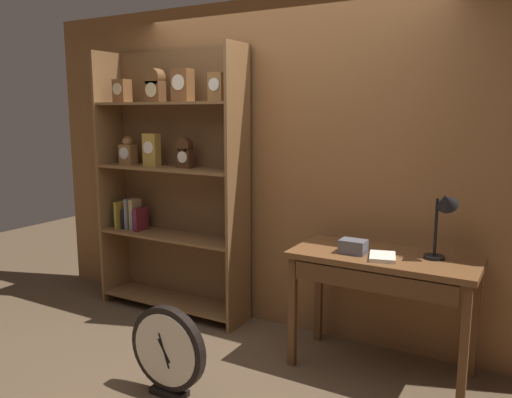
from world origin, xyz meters
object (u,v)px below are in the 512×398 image
(desk_lamp, at_px, (443,212))
(toolbox_small, at_px, (353,247))
(workbench, at_px, (382,272))
(bookshelf, at_px, (170,179))
(open_repair_manual, at_px, (382,257))
(round_clock_large, at_px, (168,351))

(desk_lamp, bearing_deg, toolbox_small, -169.01)
(workbench, height_order, toolbox_small, toolbox_small)
(bookshelf, relative_size, open_repair_manual, 10.25)
(toolbox_small, xyz_separation_m, round_clock_large, (-0.86, -0.88, -0.57))
(bookshelf, relative_size, toolbox_small, 13.30)
(open_repair_manual, bearing_deg, bookshelf, 156.16)
(bookshelf, distance_m, round_clock_large, 1.68)
(bookshelf, relative_size, desk_lamp, 4.80)
(toolbox_small, relative_size, open_repair_manual, 0.77)
(workbench, bearing_deg, desk_lamp, 8.69)
(bookshelf, bearing_deg, open_repair_manual, -8.16)
(round_clock_large, bearing_deg, toolbox_small, 45.83)
(desk_lamp, bearing_deg, open_repair_manual, -158.74)
(workbench, bearing_deg, open_repair_manual, -77.57)
(desk_lamp, height_order, toolbox_small, desk_lamp)
(desk_lamp, relative_size, round_clock_large, 0.82)
(bookshelf, height_order, desk_lamp, bookshelf)
(workbench, bearing_deg, toolbox_small, -164.87)
(desk_lamp, height_order, round_clock_large, desk_lamp)
(open_repair_manual, bearing_deg, desk_lamp, 5.58)
(bookshelf, xyz_separation_m, round_clock_large, (0.88, -1.14, -0.87))
(bookshelf, bearing_deg, toolbox_small, -8.31)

